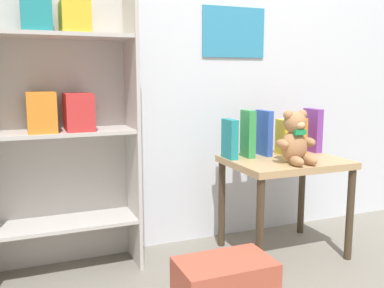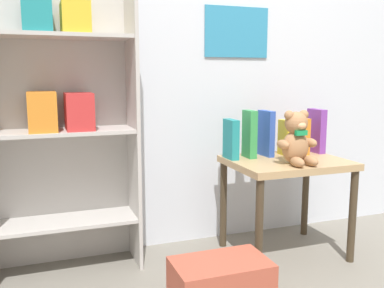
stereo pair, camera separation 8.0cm
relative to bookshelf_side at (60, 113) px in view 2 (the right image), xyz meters
The scene contains 11 objects.
wall_back 1.13m from the bookshelf_side, ahead, with size 4.80×0.07×2.50m.
bookshelf_side is the anchor object (origin of this frame).
display_table 1.22m from the bookshelf_side, 11.67° to the right, with size 0.61×0.48×0.54m.
teddy_bear 1.19m from the bookshelf_side, 17.28° to the right, with size 0.21×0.19×0.27m.
book_standing_teal 0.89m from the bookshelf_side, ahead, with size 0.04×0.12×0.21m, color teal.
book_standing_green 1.00m from the bookshelf_side, ahead, with size 0.04×0.11×0.26m, color #33934C.
book_standing_blue 1.11m from the bookshelf_side, ahead, with size 0.03×0.13×0.25m, color #2D51B7.
book_standing_yellow 1.22m from the bookshelf_side, ahead, with size 0.03×0.11×0.20m, color gold.
book_standing_orange 1.33m from the bookshelf_side, ahead, with size 0.04×0.11×0.21m, color orange.
book_standing_purple 1.44m from the bookshelf_side, ahead, with size 0.04×0.14×0.25m, color purple.
storage_bin 1.12m from the bookshelf_side, 49.12° to the right, with size 0.40×0.25×0.23m.
Camera 2 is at (-1.12, -1.04, 0.99)m, focal length 40.00 mm.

